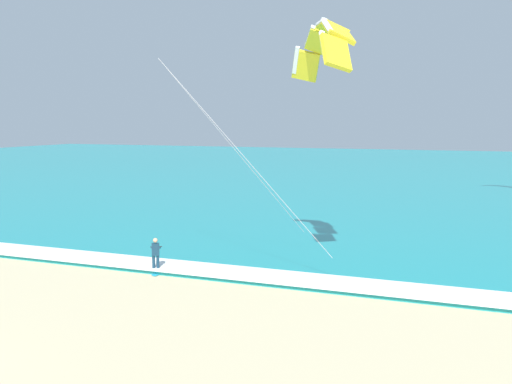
{
  "coord_description": "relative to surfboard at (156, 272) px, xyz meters",
  "views": [
    {
      "loc": [
        15.48,
        -9.7,
        7.23
      ],
      "look_at": [
        5.15,
        17.21,
        3.63
      ],
      "focal_mm": 40.31,
      "sensor_mm": 36.0,
      "label": 1
    }
  ],
  "objects": [
    {
      "name": "surf_foam",
      "position": [
        -1.44,
        0.67,
        0.19
      ],
      "size": [
        200.0,
        2.28,
        0.04
      ],
      "primitive_type": "cube",
      "color": "white",
      "rests_on": "sea"
    },
    {
      "name": "sea",
      "position": [
        -1.44,
        59.67,
        0.07
      ],
      "size": [
        200.0,
        120.0,
        0.2
      ],
      "primitive_type": "cube",
      "color": "teal",
      "rests_on": "ground"
    },
    {
      "name": "kite_primary",
      "position": [
        7.11,
        3.83,
        10.77
      ],
      "size": [
        8.9,
        6.79,
        10.71
      ],
      "color": "yellow"
    },
    {
      "name": "kitesurfer",
      "position": [
        -0.01,
        0.02,
        0.91
      ],
      "size": [
        0.66,
        0.66,
        1.69
      ],
      "color": "#143347",
      "rests_on": "ground"
    },
    {
      "name": "surfboard",
      "position": [
        0.0,
        0.0,
        0.0
      ],
      "size": [
        1.01,
        1.45,
        0.09
      ],
      "color": "#239EC6",
      "rests_on": "ground"
    }
  ]
}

